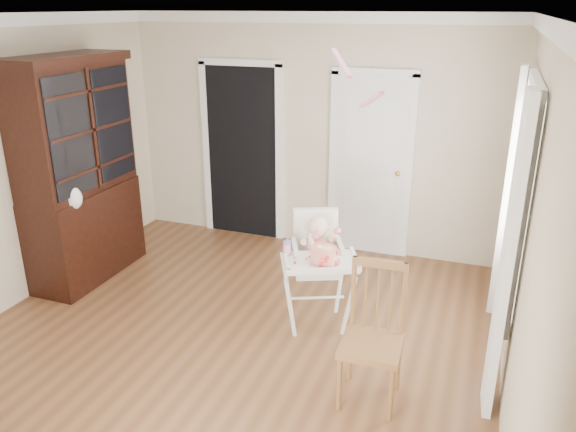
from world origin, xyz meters
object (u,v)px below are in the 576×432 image
(high_chair, at_px, (317,257))
(sippy_cup, at_px, (287,248))
(dining_chair, at_px, (372,339))
(china_cabinet, at_px, (78,172))
(cake, at_px, (324,255))

(high_chair, relative_size, sippy_cup, 6.74)
(dining_chair, bearing_deg, china_cabinet, 161.47)
(cake, xyz_separation_m, sippy_cup, (-0.34, 0.02, 0.00))
(china_cabinet, relative_size, dining_chair, 2.20)
(cake, bearing_deg, dining_chair, -47.26)
(high_chair, distance_m, cake, 0.31)
(high_chair, relative_size, dining_chair, 1.03)
(sippy_cup, relative_size, china_cabinet, 0.07)
(high_chair, relative_size, china_cabinet, 0.47)
(cake, distance_m, china_cabinet, 2.80)
(high_chair, bearing_deg, china_cabinet, 152.96)
(china_cabinet, bearing_deg, dining_chair, -16.47)
(dining_chair, bearing_deg, high_chair, 127.08)
(dining_chair, bearing_deg, cake, 130.68)
(cake, relative_size, china_cabinet, 0.12)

